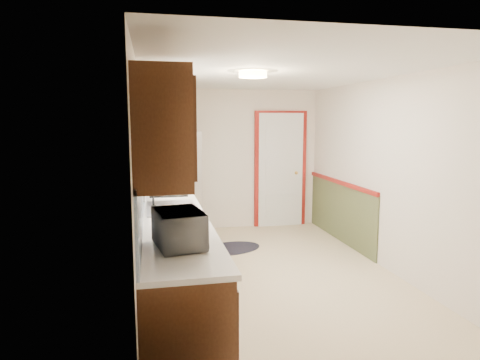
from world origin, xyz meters
name	(u,v)px	position (x,y,z in m)	size (l,w,h in m)	color
room_shell	(273,179)	(0.00, 0.00, 1.20)	(3.20, 5.20, 2.52)	beige
kitchen_run	(168,222)	(-1.24, -0.29, 0.81)	(0.63, 4.00, 2.20)	#351A0C
back_wall_trim	(293,178)	(0.99, 2.21, 0.89)	(1.12, 2.30, 2.08)	maroon
ceiling_fixture	(253,75)	(-0.30, -0.20, 2.36)	(0.30, 0.30, 0.06)	#FFD88C
microwave	(179,225)	(-1.20, -1.62, 1.11)	(0.49, 0.27, 0.33)	white
refrigerator	(175,185)	(-1.02, 2.05, 0.85)	(0.79, 0.76, 1.71)	#B7B7BC
rug	(230,248)	(-0.29, 1.24, 0.01)	(0.95, 0.61, 0.01)	black
cooktop	(168,193)	(-1.19, 0.75, 0.95)	(0.47, 0.56, 0.02)	black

